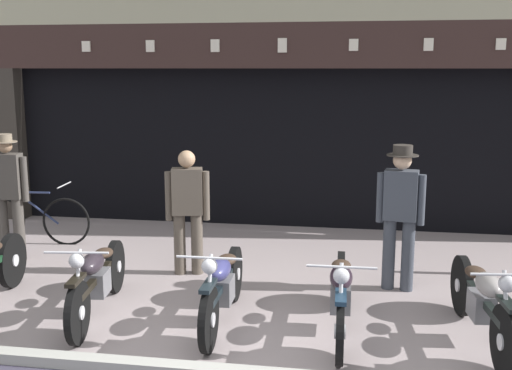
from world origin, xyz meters
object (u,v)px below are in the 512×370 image
Objects in this scene: shopkeeper_center at (188,206)px; leaning_bicycle at (33,219)px; motorcycle_center at (222,285)px; motorcycle_right at (482,301)px; motorcycle_center_left at (97,278)px; salesman_right at (400,210)px; salesman_left at (8,191)px; advert_board_near at (140,129)px; motorcycle_center_right at (341,293)px.

leaning_bicycle is at bearing -31.66° from shopkeeper_center.
motorcycle_center is 1.12× the size of leaning_bicycle.
motorcycle_right is 3.69m from shopkeeper_center.
motorcycle_right reaches higher than motorcycle_center_left.
shopkeeper_center is at bearing -118.79° from motorcycle_center_left.
salesman_right is at bearing 164.64° from shopkeeper_center.
motorcycle_center_left is 1.15× the size of salesman_left.
advert_board_near reaches higher than shopkeeper_center.
advert_board_near is at bearing -117.16° from salesman_left.
motorcycle_right is 6.13m from salesman_left.
advert_board_near reaches higher than motorcycle_center.
advert_board_near reaches higher than salesman_left.
salesman_left is 1.85× the size of advert_board_near.
motorcycle_center_right is 1.59m from salesman_right.
motorcycle_center_left is at bearing 31.76° from salesman_right.
advert_board_near is (0.98, 2.54, 0.62)m from salesman_left.
motorcycle_center_left is 3.22m from leaning_bicycle.
salesman_right is 1.85× the size of advert_board_near.
motorcycle_center_left is 0.99× the size of motorcycle_center_right.
motorcycle_center is at bearing -1.50° from motorcycle_center_right.
motorcycle_center_left is 1.67m from shopkeeper_center.
motorcycle_center is at bearing 105.39° from shopkeeper_center.
shopkeeper_center reaches higher than motorcycle_right.
leaning_bicycle reaches higher than motorcycle_center_right.
shopkeeper_center is (0.59, 1.49, 0.47)m from motorcycle_center_left.
motorcycle_center_left is 1.16× the size of salesman_right.
shopkeeper_center is at bearing -38.46° from motorcycle_center_right.
shopkeeper_center is (-3.32, 1.54, 0.46)m from motorcycle_right.
salesman_left is at bearing -47.53° from motorcycle_center_left.
leaning_bicycle is (-0.12, 0.80, -0.58)m from salesman_left.
motorcycle_right is (2.55, -0.05, 0.01)m from motorcycle_center.
salesman_left is 2.79m from advert_board_near.
motorcycle_right is at bearing 143.20° from shopkeeper_center.
advert_board_near is at bearing -46.66° from motorcycle_right.
salesman_right is at bearing 73.57° from leaning_bicycle.
motorcycle_right is 1.64m from salesman_right.
motorcycle_center_right is (2.56, -0.01, -0.00)m from motorcycle_center_left.
motorcycle_center reaches higher than motorcycle_center_left.
shopkeeper_center is 2.88m from leaning_bicycle.
salesman_right reaches higher than motorcycle_center_right.
salesman_left is 1.01× the size of leaning_bicycle.
motorcycle_center is 4.95m from advert_board_near.
motorcycle_right is 6.58m from advert_board_near.
motorcycle_center is (1.36, -0.00, 0.00)m from motorcycle_center_left.
motorcycle_center_right is at bearing 73.56° from salesman_right.
salesman_left is at bearing -15.55° from shopkeeper_center.
shopkeeper_center is (-0.77, 1.49, 0.47)m from motorcycle_center.
salesman_right is (3.20, 1.33, 0.56)m from motorcycle_center_left.
leaning_bicycle is at bearing -29.16° from motorcycle_center_right.
leaning_bicycle is (-1.10, -1.75, -1.20)m from advert_board_near.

